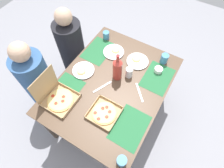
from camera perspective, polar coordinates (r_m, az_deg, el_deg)
name	(u,v)px	position (r m, az deg, el deg)	size (l,w,h in m)	color
ground_plane	(112,113)	(2.44, 0.00, -9.15)	(6.00, 6.00, 0.00)	gray
dining_table	(112,90)	(1.88, 0.00, -1.76)	(1.32, 1.01, 0.73)	#3F3328
placemat_near_left	(130,127)	(1.61, 5.59, -13.28)	(0.36, 0.26, 0.00)	#236638
placemat_near_right	(157,78)	(1.89, 13.99, 1.96)	(0.36, 0.26, 0.00)	#236638
placemat_far_left	(65,91)	(1.81, -14.60, -2.02)	(0.36, 0.26, 0.00)	#236638
placemat_far_right	(98,51)	(2.06, -4.32, 10.37)	(0.36, 0.26, 0.00)	#236638
pizza_box_edge_far	(104,113)	(1.64, -2.42, -8.99)	(0.26, 0.26, 0.04)	tan
pizza_box_corner_left	(57,97)	(1.74, -16.79, -3.78)	(0.28, 0.28, 0.32)	tan
plate_near_left	(83,70)	(1.89, -8.98, 4.20)	(0.22, 0.22, 0.03)	white
plate_middle	(137,61)	(1.96, 7.92, 7.11)	(0.23, 0.23, 0.03)	white
plate_near_right	(114,52)	(2.03, 0.58, 10.02)	(0.23, 0.23, 0.03)	white
soda_bottle	(118,69)	(1.73, 1.80, 4.69)	(0.09, 0.09, 0.32)	#B2382D
cup_spare	(164,59)	(1.99, 16.01, 7.63)	(0.08, 0.08, 0.10)	teal
cup_dark	(106,35)	(2.16, -1.83, 14.98)	(0.07, 0.07, 0.09)	teal
cup_clear_left	(122,161)	(1.49, 3.04, -22.90)	(0.08, 0.08, 0.09)	teal
cup_clear_right	(129,72)	(1.81, 5.36, 3.63)	(0.07, 0.07, 0.11)	silver
condiment_bowl	(158,70)	(1.91, 14.26, 4.27)	(0.08, 0.08, 0.05)	white
knife_by_near_right	(139,92)	(1.76, 8.57, -2.61)	(0.21, 0.02, 0.01)	#B7B7BC
knife_by_far_right	(102,87)	(1.77, -3.05, -0.90)	(0.21, 0.02, 0.01)	#B7B7BC
diner_left_seat	(40,84)	(2.20, -21.54, -0.11)	(0.32, 0.32, 1.15)	#33598C
diner_right_seat	(72,51)	(2.42, -12.23, 10.02)	(0.32, 0.32, 1.11)	black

